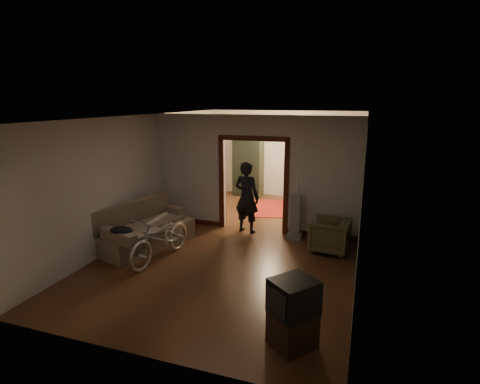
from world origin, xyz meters
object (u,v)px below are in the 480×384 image
at_px(sofa, 146,225).
at_px(person, 247,197).
at_px(locker, 248,167).
at_px(desk, 315,192).
at_px(armchair, 330,235).
at_px(bicycle, 161,238).

relative_size(sofa, person, 1.21).
height_order(person, locker, locker).
height_order(person, desk, person).
bearing_deg(armchair, person, -99.56).
xyz_separation_m(bicycle, desk, (2.34, 5.38, -0.14)).
relative_size(armchair, person, 0.45).
distance_m(sofa, bicycle, 0.86).
bearing_deg(bicycle, armchair, 32.90).
relative_size(person, desk, 1.97).
xyz_separation_m(armchair, person, (-2.02, 0.59, 0.51)).
distance_m(bicycle, desk, 5.87).
bearing_deg(armchair, locker, -136.14).
bearing_deg(bicycle, sofa, 149.27).
bearing_deg(locker, person, -72.66).
distance_m(bicycle, person, 2.42).
xyz_separation_m(bicycle, armchair, (3.15, 1.51, -0.11)).
relative_size(armchair, locker, 0.41).
xyz_separation_m(sofa, desk, (3.02, 4.85, -0.16)).
relative_size(bicycle, locker, 0.94).
bearing_deg(bicycle, locker, 96.43).
bearing_deg(sofa, bicycle, -20.44).
relative_size(bicycle, armchair, 2.27).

